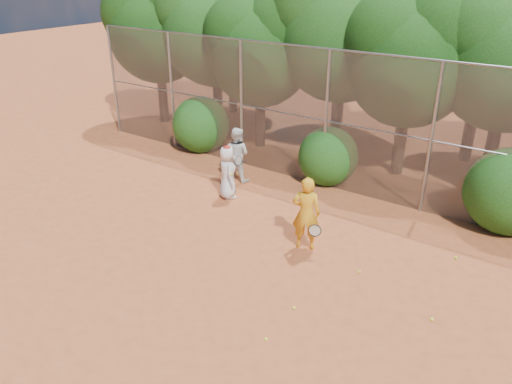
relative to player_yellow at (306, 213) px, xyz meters
The scene contains 21 objects.
ground 2.74m from the player_yellow, 98.01° to the right, with size 80.00×80.00×0.00m, color #A84C26.
fence_back 3.66m from the player_yellow, 97.94° to the left, with size 20.05×0.09×4.03m.
tree_0 11.63m from the player_yellow, 150.82° to the left, with size 4.38×3.81×6.00m.
tree_1 9.98m from the player_yellow, 140.69° to the left, with size 4.64×4.03×6.35m.
tree_2 7.62m from the player_yellow, 132.38° to the left, with size 3.99×3.47×5.47m.
tree_3 7.55m from the player_yellow, 110.10° to the left, with size 4.89×4.26×6.70m.
tree_4 6.36m from the player_yellow, 88.05° to the left, with size 4.19×3.64×5.73m.
tree_9 12.22m from the player_yellow, 135.07° to the left, with size 4.83×4.20×6.62m.
tree_10 9.83m from the player_yellow, 111.23° to the left, with size 5.15×4.48×7.06m.
tree_11 8.88m from the player_yellow, 78.12° to the left, with size 4.64×4.03×6.35m.
bush_0 7.38m from the player_yellow, 149.57° to the left, with size 2.00×2.00×2.00m, color #164812.
bush_1 3.98m from the player_yellow, 110.01° to the left, with size 1.80×1.80×1.80m, color #164812.
bush_2 5.22m from the player_yellow, 45.75° to the left, with size 2.20×2.20×2.20m, color #164812.
player_yellow is the anchor object (origin of this frame).
player_teen 3.37m from the player_yellow, 160.31° to the left, with size 0.89×0.85×1.55m.
player_white 4.31m from the player_yellow, 148.68° to the left, with size 0.92×0.78×1.68m.
ball_0 3.54m from the player_yellow, 15.99° to the right, with size 0.07×0.07×0.07m, color yellow.
ball_1 1.77m from the player_yellow, 10.24° to the right, with size 0.07×0.07×0.07m, color yellow.
ball_2 2.51m from the player_yellow, 65.29° to the right, with size 0.07×0.07×0.07m, color yellow.
ball_4 3.45m from the player_yellow, 72.12° to the right, with size 0.07×0.07×0.07m, color yellow.
ball_5 3.55m from the player_yellow, 25.98° to the left, with size 0.07×0.07×0.07m, color yellow.
Camera 1 is at (5.21, -6.43, 6.23)m, focal length 35.00 mm.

